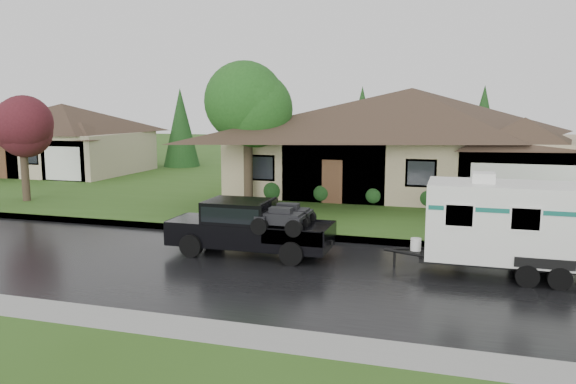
% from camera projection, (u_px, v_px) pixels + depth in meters
% --- Properties ---
extents(ground, '(140.00, 140.00, 0.00)m').
position_uv_depth(ground, '(309.00, 255.00, 18.21)').
color(ground, '#32571B').
rests_on(ground, ground).
extents(road, '(140.00, 8.00, 0.01)m').
position_uv_depth(road, '(292.00, 273.00, 16.32)').
color(road, black).
rests_on(road, ground).
extents(curb, '(140.00, 0.50, 0.15)m').
position_uv_depth(curb, '(325.00, 238.00, 20.33)').
color(curb, gray).
rests_on(curb, ground).
extents(lawn, '(140.00, 26.00, 0.15)m').
position_uv_depth(lawn, '(375.00, 188.00, 32.39)').
color(lawn, '#32571B').
rests_on(lawn, ground).
extents(house_main, '(19.44, 10.80, 6.90)m').
position_uv_depth(house_main, '(416.00, 129.00, 30.10)').
color(house_main, tan).
rests_on(house_main, lawn).
extents(house_far, '(10.80, 8.64, 5.80)m').
position_uv_depth(house_far, '(65.00, 132.00, 38.99)').
color(house_far, '#BCAF8B').
rests_on(house_far, lawn).
extents(tree_left_green, '(4.00, 4.00, 6.62)m').
position_uv_depth(tree_left_green, '(248.00, 107.00, 26.53)').
color(tree_left_green, '#382B1E').
rests_on(tree_left_green, lawn).
extents(tree_red, '(3.09, 3.09, 5.12)m').
position_uv_depth(tree_red, '(22.00, 129.00, 27.25)').
color(tree_red, '#382B1E').
rests_on(tree_red, lawn).
extents(shrub_row, '(13.60, 1.00, 1.00)m').
position_uv_depth(shrub_row, '(401.00, 195.00, 26.34)').
color(shrub_row, '#143814').
rests_on(shrub_row, lawn).
extents(pickup_truck, '(5.30, 2.01, 1.77)m').
position_uv_depth(pickup_truck, '(247.00, 226.00, 18.27)').
color(pickup_truck, black).
rests_on(pickup_truck, ground).
extents(travel_trailer, '(6.54, 2.30, 2.93)m').
position_uv_depth(travel_trailer, '(541.00, 223.00, 15.66)').
color(travel_trailer, silver).
rests_on(travel_trailer, ground).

